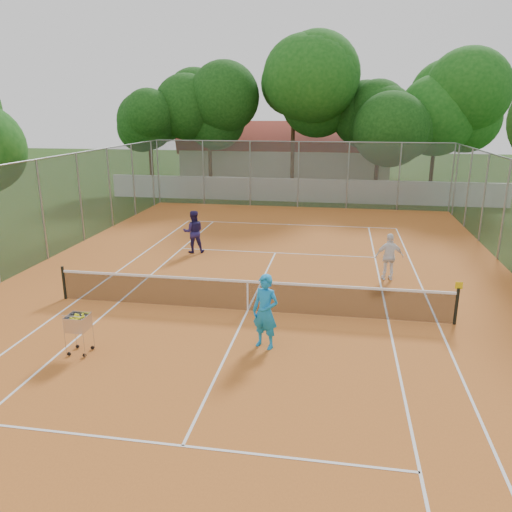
% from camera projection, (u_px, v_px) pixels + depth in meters
% --- Properties ---
extents(ground, '(120.00, 120.00, 0.00)m').
position_uv_depth(ground, '(248.00, 311.00, 15.02)').
color(ground, '#1B350E').
rests_on(ground, ground).
extents(court_pad, '(18.00, 34.00, 0.02)m').
position_uv_depth(court_pad, '(248.00, 311.00, 15.02)').
color(court_pad, '#BF6625').
rests_on(court_pad, ground).
extents(court_lines, '(10.98, 23.78, 0.01)m').
position_uv_depth(court_lines, '(248.00, 310.00, 15.01)').
color(court_lines, white).
rests_on(court_lines, court_pad).
extents(tennis_net, '(11.88, 0.10, 0.98)m').
position_uv_depth(tennis_net, '(248.00, 295.00, 14.88)').
color(tennis_net, black).
rests_on(tennis_net, court_pad).
extents(perimeter_fence, '(18.00, 34.00, 4.00)m').
position_uv_depth(perimeter_fence, '(247.00, 247.00, 14.46)').
color(perimeter_fence, slate).
rests_on(perimeter_fence, ground).
extents(boundary_wall, '(26.00, 0.30, 1.50)m').
position_uv_depth(boundary_wall, '(300.00, 190.00, 32.78)').
color(boundary_wall, silver).
rests_on(boundary_wall, ground).
extents(clubhouse, '(16.40, 9.00, 4.40)m').
position_uv_depth(clubhouse, '(287.00, 155.00, 42.16)').
color(clubhouse, beige).
rests_on(clubhouse, ground).
extents(tropical_trees, '(29.00, 19.00, 10.00)m').
position_uv_depth(tropical_trees, '(306.00, 122.00, 34.43)').
color(tropical_trees, '#0E370D').
rests_on(tropical_trees, ground).
extents(player_near, '(0.82, 0.69, 1.92)m').
position_uv_depth(player_near, '(265.00, 312.00, 12.46)').
color(player_near, '#188BD3').
rests_on(player_near, court_pad).
extents(player_far_left, '(1.05, 0.93, 1.79)m').
position_uv_depth(player_far_left, '(193.00, 232.00, 20.92)').
color(player_far_left, '#231C54').
rests_on(player_far_left, court_pad).
extents(player_far_right, '(1.02, 0.51, 1.68)m').
position_uv_depth(player_far_right, '(389.00, 257.00, 17.54)').
color(player_far_right, white).
rests_on(player_far_right, court_pad).
extents(ball_hopper, '(0.59, 0.59, 1.10)m').
position_uv_depth(ball_hopper, '(79.00, 333.00, 12.24)').
color(ball_hopper, silver).
rests_on(ball_hopper, court_pad).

